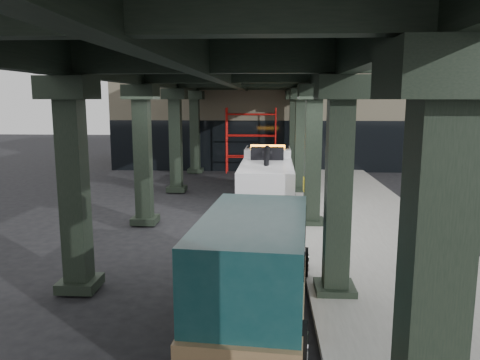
% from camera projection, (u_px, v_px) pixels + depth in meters
% --- Properties ---
extents(ground, '(90.00, 90.00, 0.00)m').
position_uv_depth(ground, '(234.00, 243.00, 14.88)').
color(ground, black).
rests_on(ground, ground).
extents(sidewalk, '(5.00, 40.00, 0.15)m').
position_uv_depth(sidewalk, '(365.00, 226.00, 16.57)').
color(sidewalk, gray).
rests_on(sidewalk, ground).
extents(lane_stripe, '(0.12, 38.00, 0.01)m').
position_uv_depth(lane_stripe, '(286.00, 226.00, 16.74)').
color(lane_stripe, silver).
rests_on(lane_stripe, ground).
extents(viaduct, '(7.40, 32.00, 6.40)m').
position_uv_depth(viaduct, '(227.00, 71.00, 15.94)').
color(viaduct, black).
rests_on(viaduct, ground).
extents(building, '(22.00, 10.00, 8.00)m').
position_uv_depth(building, '(281.00, 106.00, 33.75)').
color(building, '#C6B793').
rests_on(building, ground).
extents(scaffolding, '(3.08, 0.88, 4.00)m').
position_uv_depth(scaffolding, '(251.00, 139.00, 28.92)').
color(scaffolding, red).
rests_on(scaffolding, ground).
extents(tow_truck, '(2.43, 7.71, 2.51)m').
position_uv_depth(tow_truck, '(267.00, 175.00, 20.59)').
color(tow_truck, black).
rests_on(tow_truck, ground).
extents(towed_van, '(2.61, 5.66, 2.23)m').
position_uv_depth(towed_van, '(255.00, 261.00, 9.64)').
color(towed_van, '#113D40').
rests_on(towed_van, ground).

